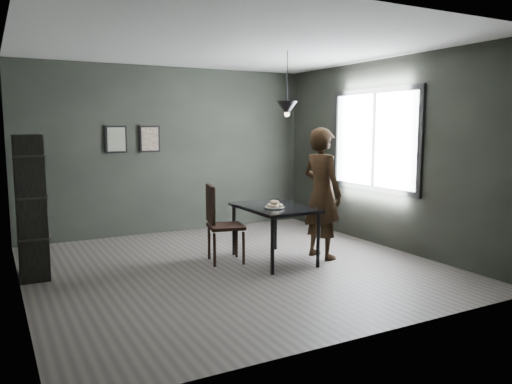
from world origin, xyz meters
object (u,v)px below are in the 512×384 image
shelf_unit (31,207)px  white_plate (275,208)px  wood_chair (219,219)px  pendant_lamp (287,108)px  cafe_table (274,212)px  woman (322,193)px

shelf_unit → white_plate: bearing=-16.0°
white_plate → shelf_unit: shelf_unit is taller
wood_chair → shelf_unit: shelf_unit is taller
pendant_lamp → wood_chair: bearing=169.0°
cafe_table → white_plate: (-0.08, -0.15, 0.08)m
pendant_lamp → cafe_table: bearing=-158.2°
woman → shelf_unit: bearing=66.6°
woman → shelf_unit: (-3.59, 0.89, -0.04)m
cafe_table → pendant_lamp: (0.25, 0.10, 1.38)m
white_plate → woman: woman is taller
cafe_table → pendant_lamp: bearing=21.8°
cafe_table → woman: woman is taller
white_plate → shelf_unit: 2.98m
white_plate → wood_chair: wood_chair is taller
cafe_table → shelf_unit: shelf_unit is taller
white_plate → pendant_lamp: bearing=36.8°
cafe_table → pendant_lamp: 1.41m
white_plate → shelf_unit: bearing=162.6°
shelf_unit → pendant_lamp: pendant_lamp is taller
wood_chair → white_plate: bearing=-23.0°
wood_chair → pendant_lamp: pendant_lamp is taller
woman → wood_chair: size_ratio=1.72×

